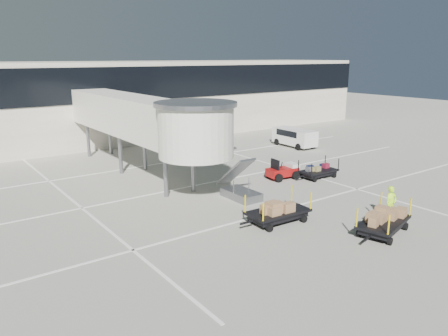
{
  "coord_description": "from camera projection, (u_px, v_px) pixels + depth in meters",
  "views": [
    {
      "loc": [
        -17.36,
        -15.2,
        8.55
      ],
      "look_at": [
        -2.39,
        5.45,
        2.0
      ],
      "focal_mm": 35.0,
      "sensor_mm": 36.0,
      "label": 1
    }
  ],
  "objects": [
    {
      "name": "minivan",
      "position": [
        294.0,
        136.0,
        42.37
      ],
      "size": [
        2.1,
        4.59,
        1.72
      ],
      "rotation": [
        0.0,
        0.0,
        -0.02
      ],
      "color": "silver",
      "rests_on": "ground"
    },
    {
      "name": "box_cart_near",
      "position": [
        385.0,
        220.0,
        21.66
      ],
      "size": [
        4.2,
        2.48,
        1.61
      ],
      "rotation": [
        0.0,
        0.0,
        0.26
      ],
      "color": "black",
      "rests_on": "ground"
    },
    {
      "name": "jet_bridge",
      "position": [
        148.0,
        120.0,
        30.21
      ],
      "size": [
        5.7,
        20.4,
        6.03
      ],
      "color": "silver",
      "rests_on": "ground"
    },
    {
      "name": "terminal",
      "position": [
        104.0,
        99.0,
        46.17
      ],
      "size": [
        64.0,
        12.11,
        15.2
      ],
      "color": "silver",
      "rests_on": "ground"
    },
    {
      "name": "suitcase_cart",
      "position": [
        318.0,
        172.0,
        31.45
      ],
      "size": [
        3.54,
        1.5,
        1.38
      ],
      "rotation": [
        0.0,
        0.0,
        -0.02
      ],
      "color": "black",
      "rests_on": "ground"
    },
    {
      "name": "ground",
      "position": [
        317.0,
        217.0,
        23.92
      ],
      "size": [
        140.0,
        140.0,
        0.0
      ],
      "primitive_type": "plane",
      "color": "#B5B1A2",
      "rests_on": "ground"
    },
    {
      "name": "box_cart_far",
      "position": [
        276.0,
        212.0,
        22.8
      ],
      "size": [
        4.15,
        1.82,
        1.61
      ],
      "rotation": [
        0.0,
        0.0,
        -0.05
      ],
      "color": "black",
      "rests_on": "ground"
    },
    {
      "name": "baggage_tug",
      "position": [
        283.0,
        171.0,
        31.27
      ],
      "size": [
        2.41,
        1.7,
        1.5
      ],
      "rotation": [
        0.0,
        0.0,
        -0.13
      ],
      "color": "maroon",
      "rests_on": "ground"
    },
    {
      "name": "lane_markings",
      "position": [
        211.0,
        181.0,
        30.85
      ],
      "size": [
        40.0,
        30.0,
        0.02
      ],
      "color": "white",
      "rests_on": "ground"
    },
    {
      "name": "ground_worker",
      "position": [
        391.0,
        204.0,
        23.17
      ],
      "size": [
        0.77,
        0.58,
        1.91
      ],
      "primitive_type": "imported",
      "rotation": [
        0.0,
        0.0,
        -0.19
      ],
      "color": "#B8FF1A",
      "rests_on": "ground"
    }
  ]
}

